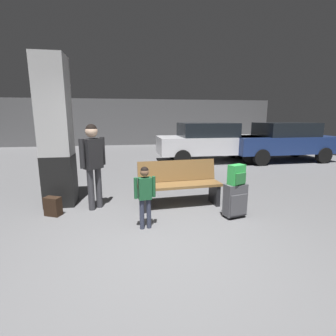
{
  "coord_description": "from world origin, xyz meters",
  "views": [
    {
      "loc": [
        -0.45,
        -2.95,
        1.74
      ],
      "look_at": [
        0.27,
        1.3,
        0.85
      ],
      "focal_mm": 26.58,
      "sensor_mm": 36.0,
      "label": 1
    }
  ],
  "objects_px": {
    "suitcase": "(235,200)",
    "adult": "(93,158)",
    "backpack_bright": "(237,175)",
    "bench": "(179,184)",
    "parked_car_side": "(282,141)",
    "backpack_dark_floor": "(53,206)",
    "structural_pillar": "(56,134)",
    "parked_car_near": "(210,141)",
    "child": "(145,191)"
  },
  "relations": [
    {
      "from": "backpack_bright",
      "to": "adult",
      "type": "height_order",
      "value": "adult"
    },
    {
      "from": "adult",
      "to": "parked_car_side",
      "type": "distance_m",
      "value": 7.99
    },
    {
      "from": "adult",
      "to": "structural_pillar",
      "type": "bearing_deg",
      "value": 151.44
    },
    {
      "from": "structural_pillar",
      "to": "backpack_bright",
      "type": "height_order",
      "value": "structural_pillar"
    },
    {
      "from": "adult",
      "to": "parked_car_near",
      "type": "xyz_separation_m",
      "value": [
        3.84,
        4.57,
        -0.19
      ]
    },
    {
      "from": "suitcase",
      "to": "parked_car_near",
      "type": "bearing_deg",
      "value": 75.7
    },
    {
      "from": "suitcase",
      "to": "adult",
      "type": "xyz_separation_m",
      "value": [
        -2.46,
        0.86,
        0.68
      ]
    },
    {
      "from": "child",
      "to": "adult",
      "type": "distance_m",
      "value": 1.41
    },
    {
      "from": "backpack_dark_floor",
      "to": "parked_car_near",
      "type": "bearing_deg",
      "value": 46.47
    },
    {
      "from": "adult",
      "to": "parked_car_near",
      "type": "bearing_deg",
      "value": 49.91
    },
    {
      "from": "backpack_dark_floor",
      "to": "parked_car_side",
      "type": "relative_size",
      "value": 0.08
    },
    {
      "from": "bench",
      "to": "parked_car_near",
      "type": "bearing_deg",
      "value": 64.58
    },
    {
      "from": "adult",
      "to": "parked_car_side",
      "type": "relative_size",
      "value": 0.39
    },
    {
      "from": "suitcase",
      "to": "parked_car_side",
      "type": "distance_m",
      "value": 6.7
    },
    {
      "from": "parked_car_near",
      "to": "backpack_dark_floor",
      "type": "bearing_deg",
      "value": -133.53
    },
    {
      "from": "child",
      "to": "backpack_dark_floor",
      "type": "relative_size",
      "value": 2.94
    },
    {
      "from": "bench",
      "to": "parked_car_side",
      "type": "distance_m",
      "value": 6.74
    },
    {
      "from": "suitcase",
      "to": "adult",
      "type": "height_order",
      "value": "adult"
    },
    {
      "from": "structural_pillar",
      "to": "parked_car_near",
      "type": "xyz_separation_m",
      "value": [
        4.56,
        4.18,
        -0.61
      ]
    },
    {
      "from": "suitcase",
      "to": "backpack_bright",
      "type": "height_order",
      "value": "backpack_bright"
    },
    {
      "from": "suitcase",
      "to": "parked_car_side",
      "type": "xyz_separation_m",
      "value": [
        4.29,
        5.13,
        0.48
      ]
    },
    {
      "from": "backpack_bright",
      "to": "parked_car_near",
      "type": "height_order",
      "value": "parked_car_near"
    },
    {
      "from": "child",
      "to": "backpack_bright",
      "type": "bearing_deg",
      "value": 6.25
    },
    {
      "from": "structural_pillar",
      "to": "backpack_bright",
      "type": "relative_size",
      "value": 8.42
    },
    {
      "from": "adult",
      "to": "suitcase",
      "type": "bearing_deg",
      "value": -19.37
    },
    {
      "from": "suitcase",
      "to": "parked_car_near",
      "type": "height_order",
      "value": "parked_car_near"
    },
    {
      "from": "suitcase",
      "to": "child",
      "type": "relative_size",
      "value": 0.6
    },
    {
      "from": "adult",
      "to": "parked_car_side",
      "type": "xyz_separation_m",
      "value": [
        6.75,
        4.26,
        -0.19
      ]
    },
    {
      "from": "backpack_bright",
      "to": "backpack_dark_floor",
      "type": "relative_size",
      "value": 1.0
    },
    {
      "from": "bench",
      "to": "parked_car_side",
      "type": "height_order",
      "value": "parked_car_side"
    },
    {
      "from": "structural_pillar",
      "to": "adult",
      "type": "xyz_separation_m",
      "value": [
        0.71,
        -0.39,
        -0.42
      ]
    },
    {
      "from": "adult",
      "to": "backpack_dark_floor",
      "type": "relative_size",
      "value": 4.75
    },
    {
      "from": "bench",
      "to": "adult",
      "type": "height_order",
      "value": "adult"
    },
    {
      "from": "parked_car_near",
      "to": "bench",
      "type": "bearing_deg",
      "value": -115.42
    },
    {
      "from": "backpack_dark_floor",
      "to": "parked_car_near",
      "type": "xyz_separation_m",
      "value": [
        4.55,
        4.79,
        0.64
      ]
    },
    {
      "from": "suitcase",
      "to": "adult",
      "type": "distance_m",
      "value": 2.69
    },
    {
      "from": "structural_pillar",
      "to": "suitcase",
      "type": "height_order",
      "value": "structural_pillar"
    },
    {
      "from": "child",
      "to": "suitcase",
      "type": "bearing_deg",
      "value": 6.26
    },
    {
      "from": "structural_pillar",
      "to": "child",
      "type": "xyz_separation_m",
      "value": [
        1.59,
        -1.43,
        -0.8
      ]
    },
    {
      "from": "bench",
      "to": "child",
      "type": "xyz_separation_m",
      "value": [
        -0.75,
        -0.94,
        0.17
      ]
    },
    {
      "from": "structural_pillar",
      "to": "parked_car_near",
      "type": "height_order",
      "value": "structural_pillar"
    },
    {
      "from": "backpack_dark_floor",
      "to": "child",
      "type": "bearing_deg",
      "value": -27.06
    },
    {
      "from": "bench",
      "to": "adult",
      "type": "distance_m",
      "value": 1.72
    },
    {
      "from": "bench",
      "to": "adult",
      "type": "relative_size",
      "value": 1.01
    },
    {
      "from": "bench",
      "to": "backpack_bright",
      "type": "relative_size",
      "value": 4.8
    },
    {
      "from": "parked_car_side",
      "to": "backpack_dark_floor",
      "type": "bearing_deg",
      "value": -148.96
    },
    {
      "from": "suitcase",
      "to": "backpack_dark_floor",
      "type": "height_order",
      "value": "suitcase"
    },
    {
      "from": "bench",
      "to": "adult",
      "type": "bearing_deg",
      "value": 176.6
    },
    {
      "from": "bench",
      "to": "suitcase",
      "type": "distance_m",
      "value": 1.14
    },
    {
      "from": "structural_pillar",
      "to": "bench",
      "type": "height_order",
      "value": "structural_pillar"
    }
  ]
}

